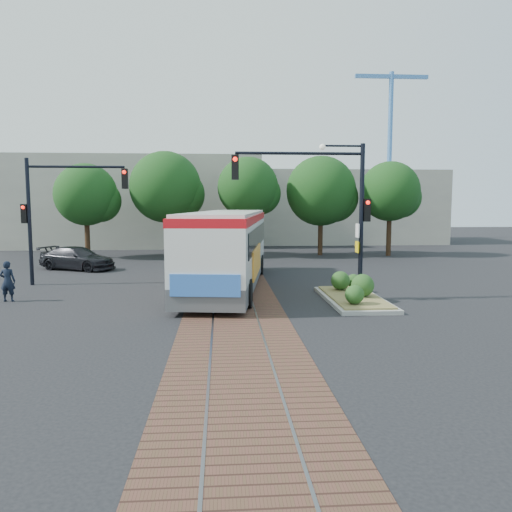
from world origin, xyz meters
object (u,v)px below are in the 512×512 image
Objects in this scene: signal_pole_main at (331,196)px; parked_car at (77,258)px; city_bus at (228,245)px; signal_pole_left at (53,204)px; officer at (8,281)px; traffic_island at (353,293)px.

signal_pole_main is 16.80m from parked_car.
signal_pole_main reaches higher than city_bus.
signal_pole_left is (-8.22, 1.14, 1.91)m from city_bus.
officer is at bearing -153.86° from city_bus.
signal_pole_left is 5.14m from officer.
signal_pole_left is at bearing 179.58° from city_bus.
signal_pole_left reaches higher than city_bus.
signal_pole_left reaches higher than traffic_island.
signal_pole_main is (-0.96, 0.09, 3.83)m from traffic_island.
signal_pole_left is at bearing 159.64° from traffic_island.
city_bus is 2.87× the size of parked_car.
signal_pole_main is at bearing -34.94° from city_bus.
traffic_island is 0.87× the size of signal_pole_main.
signal_pole_main reaches higher than officer.
signal_pole_main reaches higher than traffic_island.
parked_car is at bearing -90.47° from officer.
officer is at bearing -97.67° from signal_pole_left.
traffic_island is at bearing -102.54° from parked_car.
signal_pole_main is 13.23m from officer.
traffic_island is 3.20× the size of officer.
traffic_island is at bearing -29.59° from city_bus.
traffic_island is 3.95m from signal_pole_main.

